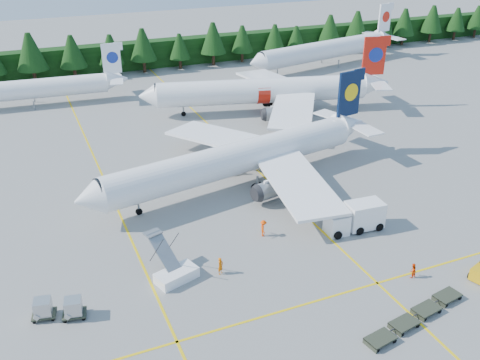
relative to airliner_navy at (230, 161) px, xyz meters
name	(u,v)px	position (x,y,z in m)	size (l,w,h in m)	color
ground	(292,264)	(-0.74, -18.34, -3.69)	(320.00, 320.00, 0.00)	gray
taxi_stripe_a	(114,202)	(-14.74, 1.66, -3.68)	(0.25, 120.00, 0.01)	yellow
taxi_stripe_b	(262,174)	(5.26, 1.66, -3.68)	(0.25, 120.00, 0.01)	yellow
taxi_stripe_cross	(323,299)	(-0.74, -24.34, -3.68)	(80.00, 0.25, 0.01)	yellow
treeline_hedge	(120,57)	(-0.74, 63.66, -0.69)	(220.00, 4.00, 6.00)	black
airliner_navy	(230,161)	(0.00, 0.00, 0.00)	(41.81, 34.10, 12.26)	white
airliner_red	(258,91)	(15.60, 25.16, 0.12)	(42.77, 34.75, 12.67)	white
airliner_far_left	(15,90)	(-23.68, 44.69, -0.41)	(35.92, 6.04, 10.44)	white
airliner_far_right	(320,51)	(41.69, 47.71, 0.22)	(42.30, 12.67, 12.46)	white
airstairs	(175,272)	(-12.37, -15.98, -2.90)	(4.49, 6.10, 3.64)	white
service_truck	(355,217)	(8.71, -15.17, -2.12)	(6.69, 2.81, 3.16)	white
dolly_train	(416,316)	(5.17, -29.92, -3.22)	(11.69, 4.08, 0.14)	#2F3325
uld_pair	(58,308)	(-23.29, -17.36, -2.63)	(4.75, 2.89, 1.57)	#2F3325
crew_a	(220,266)	(-8.00, -16.99, -2.78)	(0.66, 0.44, 1.82)	orange
crew_b	(413,271)	(8.91, -24.86, -2.91)	(0.76, 0.59, 1.55)	#FB4005
crew_c	(263,228)	(-1.19, -12.40, -2.72)	(0.80, 0.54, 1.93)	#FF4605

